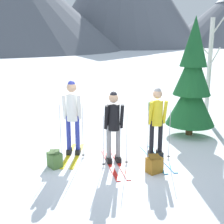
% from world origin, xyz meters
% --- Properties ---
extents(ground_plane, '(400.00, 400.00, 0.00)m').
position_xyz_m(ground_plane, '(0.00, 0.00, 0.00)').
color(ground_plane, white).
extents(skier_in_white, '(0.60, 1.63, 1.86)m').
position_xyz_m(skier_in_white, '(-0.90, 0.29, 1.07)').
color(skier_in_white, yellow).
rests_on(skier_in_white, ground).
extents(skier_in_black, '(0.61, 1.80, 1.69)m').
position_xyz_m(skier_in_black, '(0.03, -0.32, 0.95)').
color(skier_in_black, red).
rests_on(skier_in_black, ground).
extents(skier_in_yellow, '(0.61, 1.81, 1.72)m').
position_xyz_m(skier_in_yellow, '(1.09, -0.10, 0.96)').
color(skier_in_yellow, '#1E84D1').
rests_on(skier_in_yellow, ground).
extents(pine_tree_far, '(1.42, 1.42, 3.44)m').
position_xyz_m(pine_tree_far, '(2.53, 1.49, 1.57)').
color(pine_tree_far, '#51381E').
rests_on(pine_tree_far, ground).
extents(birch_tree_slender, '(1.00, 0.68, 3.59)m').
position_xyz_m(birch_tree_slender, '(3.81, 3.27, 1.80)').
color(birch_tree_slender, silver).
rests_on(birch_tree_slender, ground).
extents(backpack_on_snow_front, '(0.37, 0.40, 0.38)m').
position_xyz_m(backpack_on_snow_front, '(-1.32, -0.44, 0.19)').
color(backpack_on_snow_front, '#4C7238').
rests_on(backpack_on_snow_front, ground).
extents(backpack_on_snow_beside, '(0.39, 0.36, 0.38)m').
position_xyz_m(backpack_on_snow_beside, '(0.85, -0.97, 0.19)').
color(backpack_on_snow_beside, '#99661E').
rests_on(backpack_on_snow_beside, ground).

